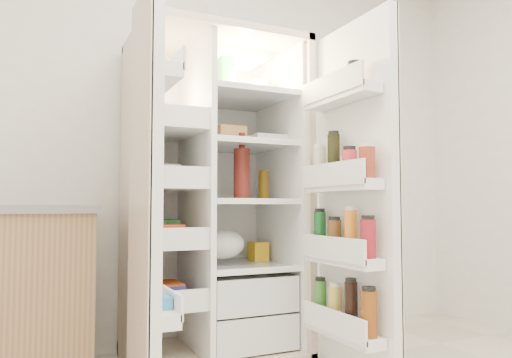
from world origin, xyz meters
name	(u,v)px	position (x,y,z in m)	size (l,w,h in m)	color
wall_back	(202,130)	(0.00, 2.00, 1.35)	(4.00, 0.02, 2.70)	white
refrigerator	(213,225)	(-0.05, 1.65, 0.74)	(0.92, 0.70, 1.80)	beige
freezer_door	(146,197)	(-0.56, 1.05, 0.89)	(0.15, 0.40, 1.72)	white
fridge_door	(353,203)	(0.42, 0.96, 0.87)	(0.17, 0.58, 1.72)	white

